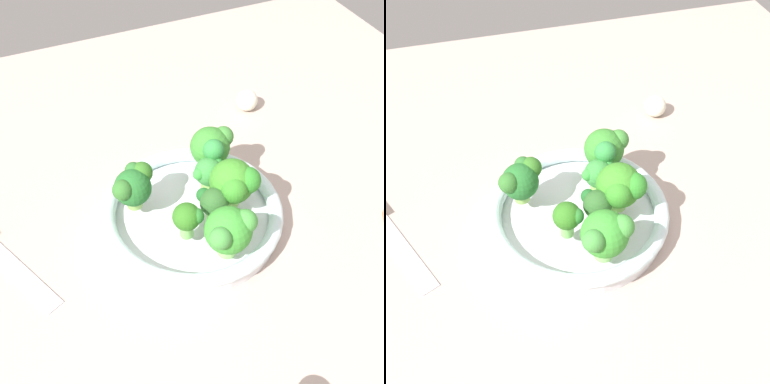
{
  "view_description": "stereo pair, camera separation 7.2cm",
  "coord_description": "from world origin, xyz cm",
  "views": [
    {
      "loc": [
        42.61,
        -21.07,
        59.26
      ],
      "look_at": [
        -3.06,
        -0.95,
        7.05
      ],
      "focal_mm": 46.11,
      "sensor_mm": 36.0,
      "label": 1
    },
    {
      "loc": [
        45.03,
        -14.27,
        59.26
      ],
      "look_at": [
        -3.06,
        -0.95,
        7.05
      ],
      "focal_mm": 46.11,
      "sensor_mm": 36.0,
      "label": 2
    }
  ],
  "objects": [
    {
      "name": "broccoli_floret_6",
      "position": [
        6.92,
        -0.36,
        8.75
      ],
      "size": [
        6.66,
        7.55,
        7.89
      ],
      "color": "#94D775",
      "rests_on": "bowl"
    },
    {
      "name": "broccoli_floret_0",
      "position": [
        1.85,
        -3.65,
        7.74
      ],
      "size": [
        4.03,
        4.31,
        5.91
      ],
      "color": "#77C15E",
      "rests_on": "bowl"
    },
    {
      "name": "broccoli_floret_3",
      "position": [
        -9.72,
        5.38,
        8.33
      ],
      "size": [
        7.47,
        7.27,
        7.49
      ],
      "color": "#81B55F",
      "rests_on": "bowl"
    },
    {
      "name": "broccoli_floret_5",
      "position": [
        0.29,
        1.01,
        7.47
      ],
      "size": [
        4.84,
        4.42,
        5.68
      ],
      "color": "#76BE54",
      "rests_on": "bowl"
    },
    {
      "name": "broccoli_floret_1",
      "position": [
        -6.86,
        -8.67,
        8.09
      ],
      "size": [
        6.13,
        6.92,
        6.62
      ],
      "color": "#8DBD59",
      "rests_on": "bowl"
    },
    {
      "name": "ground_plane",
      "position": [
        0.0,
        0.0,
        -1.25
      ],
      "size": [
        130.0,
        130.0,
        2.5
      ],
      "primitive_type": "cube",
      "color": "#B6A195"
    },
    {
      "name": "bowl",
      "position": [
        -3.06,
        -0.95,
        2.06
      ],
      "size": [
        27.79,
        27.79,
        4.05
      ],
      "color": "silver",
      "rests_on": "ground_plane"
    },
    {
      "name": "garlic_bulb",
      "position": [
        -25.78,
        20.82,
        2.08
      ],
      "size": [
        4.16,
        4.16,
        4.16
      ],
      "primitive_type": "sphere",
      "color": "#EAE8CF",
      "rests_on": "ground_plane"
    },
    {
      "name": "broccoli_floret_2",
      "position": [
        -5.52,
        3.07,
        7.27
      ],
      "size": [
        5.07,
        5.21,
        5.53
      ],
      "color": "#89BE53",
      "rests_on": "bowl"
    },
    {
      "name": "broccoli_floret_4",
      "position": [
        -0.74,
        4.75,
        8.63
      ],
      "size": [
        7.5,
        7.06,
        7.85
      ],
      "color": "#8AC859",
      "rests_on": "bowl"
    }
  ]
}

